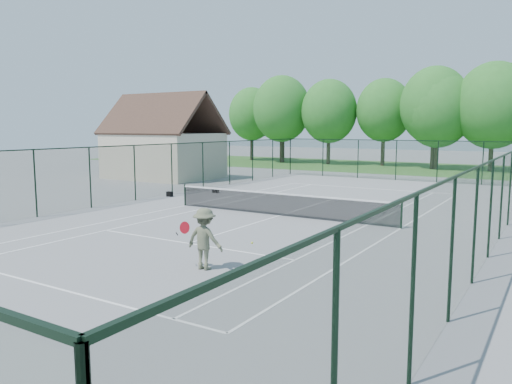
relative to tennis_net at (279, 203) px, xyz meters
The scene contains 10 objects.
ground 0.58m from the tennis_net, ahead, with size 140.00×140.00×0.00m, color gray.
grass_far 30.01m from the tennis_net, 90.00° to the left, with size 80.00×16.00×0.01m, color #40762E.
court_lines 0.57m from the tennis_net, ahead, with size 11.05×23.85×0.01m.
tennis_net is the anchor object (origin of this frame).
fence_enclosure 0.98m from the tennis_net, ahead, with size 18.05×36.05×3.02m.
utility_building 19.04m from the tennis_net, 147.99° to the left, with size 8.60×6.27×6.63m.
tree_line_far 30.48m from the tennis_net, 90.00° to the left, with size 39.40×6.40×9.70m.
sports_bag_a 8.72m from the tennis_net, 165.81° to the left, with size 0.36×0.21×0.29m, color black.
sports_bag_b 8.69m from the tennis_net, 145.87° to the left, with size 0.36×0.22×0.28m, color black.
tennis_player 8.91m from the tennis_net, 74.41° to the right, with size 2.23×0.91×1.74m.
Camera 1 is at (10.83, -19.42, 3.97)m, focal length 35.00 mm.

